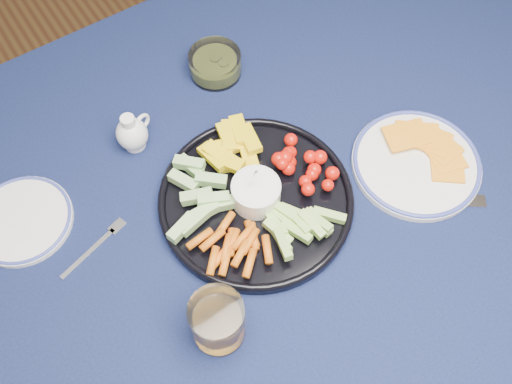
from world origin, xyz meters
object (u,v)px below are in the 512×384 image
pickle_bowl (215,65)px  side_plate_extra (22,220)px  cheese_plate (417,162)px  creamer_pitcher (132,133)px  dining_table (245,209)px  crudite_platter (255,198)px  juice_tumbler (218,322)px

pickle_bowl → side_plate_extra: size_ratio=0.60×
cheese_plate → creamer_pitcher: bearing=141.2°
pickle_bowl → side_plate_extra: bearing=-167.0°
dining_table → creamer_pitcher: creamer_pitcher is taller
dining_table → pickle_bowl: size_ratio=15.50×
crudite_platter → cheese_plate: (0.30, -0.10, -0.01)m
side_plate_extra → creamer_pitcher: bearing=8.9°
cheese_plate → side_plate_extra: 0.72m
dining_table → crudite_platter: 0.12m
dining_table → side_plate_extra: side_plate_extra is taller
pickle_bowl → side_plate_extra: (-0.47, -0.11, -0.02)m
pickle_bowl → juice_tumbler: 0.55m
crudite_platter → creamer_pitcher: (-0.12, 0.24, 0.02)m
dining_table → crudite_platter: size_ratio=4.74×
crudite_platter → juice_tumbler: 0.24m
dining_table → cheese_plate: (0.29, -0.14, 0.10)m
crudite_platter → cheese_plate: size_ratio=1.46×
cheese_plate → side_plate_extra: size_ratio=1.35×
side_plate_extra → dining_table: bearing=-23.0°
crudite_platter → juice_tumbler: crudite_platter is taller
dining_table → creamer_pitcher: 0.26m
pickle_bowl → cheese_plate: pickle_bowl is taller
dining_table → side_plate_extra: size_ratio=9.33×
juice_tumbler → side_plate_extra: juice_tumbler is taller
juice_tumbler → crudite_platter: bearing=42.9°
dining_table → cheese_plate: bearing=-25.6°
pickle_bowl → cheese_plate: (0.19, -0.40, -0.01)m
pickle_bowl → cheese_plate: 0.45m
dining_table → crudite_platter: crudite_platter is taller
dining_table → juice_tumbler: (-0.18, -0.20, 0.13)m
crudite_platter → pickle_bowl: crudite_platter is taller
crudite_platter → juice_tumbler: bearing=-137.1°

